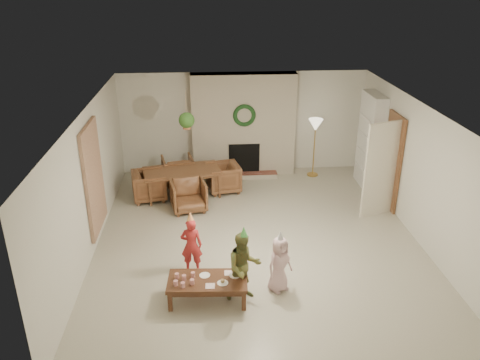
{
  "coord_description": "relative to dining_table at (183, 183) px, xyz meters",
  "views": [
    {
      "loc": [
        -0.91,
        -7.94,
        4.67
      ],
      "look_at": [
        -0.3,
        0.4,
        1.05
      ],
      "focal_mm": 36.08,
      "sensor_mm": 36.0,
      "label": 1
    }
  ],
  "objects": [
    {
      "name": "wall_front",
      "position": [
        1.47,
        -5.54,
        0.95
      ],
      "size": [
        7.0,
        0.0,
        7.0
      ],
      "primitive_type": "plane",
      "rotation": [
        -1.57,
        0.0,
        0.0
      ],
      "color": "silver",
      "rests_on": "floor"
    },
    {
      "name": "books_row_mid",
      "position": [
        4.27,
        0.31,
        0.69
      ],
      "size": [
        0.2,
        0.44,
        0.24
      ],
      "primitive_type": "cube",
      "color": "navy",
      "rests_on": "bookshelf_shelf_b"
    },
    {
      "name": "hanging_plant_pot",
      "position": [
        0.17,
        -0.54,
        1.5
      ],
      "size": [
        0.16,
        0.16,
        0.12
      ],
      "primitive_type": "cylinder",
      "color": "brown",
      "rests_on": "hanging_plant_cord"
    },
    {
      "name": "napkin_right",
      "position": [
        0.84,
        -3.7,
        0.08
      ],
      "size": [
        0.15,
        0.15,
        0.01
      ],
      "primitive_type": "cube",
      "rotation": [
        0.0,
        0.0,
        -0.05
      ],
      "color": "#E5A9B2",
      "rests_on": "coffee_table_top"
    },
    {
      "name": "coffee_table_top",
      "position": [
        0.51,
        -3.85,
        0.05
      ],
      "size": [
        1.24,
        0.67,
        0.06
      ],
      "primitive_type": "cube",
      "rotation": [
        0.0,
        0.0,
        -0.05
      ],
      "color": "#4B2B19",
      "rests_on": "floor"
    },
    {
      "name": "cup_b",
      "position": [
        0.05,
        -3.78,
        0.12
      ],
      "size": [
        0.07,
        0.07,
        0.08
      ],
      "primitive_type": "cylinder",
      "rotation": [
        0.0,
        0.0,
        -0.05
      ],
      "color": "silver",
      "rests_on": "coffee_table_top"
    },
    {
      "name": "child_red",
      "position": [
        0.26,
        -3.03,
        0.19
      ],
      "size": [
        0.37,
        0.26,
        0.99
      ],
      "primitive_type": "imported",
      "rotation": [
        0.0,
        0.0,
        3.07
      ],
      "color": "#B22626",
      "rests_on": "floor"
    },
    {
      "name": "dining_chair_near",
      "position": [
        0.14,
        -0.73,
        0.03
      ],
      "size": [
        0.83,
        0.85,
        0.66
      ],
      "primitive_type": "imported",
      "rotation": [
        0.0,
        0.0,
        0.2
      ],
      "color": "brown",
      "rests_on": "floor"
    },
    {
      "name": "curtain_panel",
      "position": [
        -1.49,
        -1.84,
        0.95
      ],
      "size": [
        0.06,
        1.2,
        2.0
      ],
      "primitive_type": "cube",
      "color": "tan",
      "rests_on": "wall_left"
    },
    {
      "name": "wall_back",
      "position": [
        1.47,
        1.46,
        0.95
      ],
      "size": [
        7.0,
        0.0,
        7.0
      ],
      "primitive_type": "plane",
      "rotation": [
        1.57,
        0.0,
        0.0
      ],
      "color": "silver",
      "rests_on": "floor"
    },
    {
      "name": "dining_chair_right",
      "position": [
        0.91,
        0.18,
        0.03
      ],
      "size": [
        0.85,
        0.83,
        0.66
      ],
      "primitive_type": "imported",
      "rotation": [
        0.0,
        0.0,
        -1.38
      ],
      "color": "brown",
      "rests_on": "floor"
    },
    {
      "name": "fireplace_mass",
      "position": [
        1.47,
        1.26,
        0.95
      ],
      "size": [
        2.5,
        0.4,
        2.5
      ],
      "primitive_type": "cube",
      "color": "#5F2E19",
      "rests_on": "floor"
    },
    {
      "name": "bookshelf_shelf_d",
      "position": [
        4.29,
        0.26,
        1.35
      ],
      "size": [
        0.3,
        0.92,
        0.03
      ],
      "primitive_type": "cube",
      "color": "white",
      "rests_on": "bookshelf_carcass"
    },
    {
      "name": "fireplace_wreath",
      "position": [
        1.47,
        1.03,
        1.25
      ],
      "size": [
        0.54,
        0.1,
        0.54
      ],
      "primitive_type": "torus",
      "rotation": [
        1.57,
        0.0,
        0.0
      ],
      "color": "#153A19",
      "rests_on": "fireplace_mass"
    },
    {
      "name": "plate_b",
      "position": [
        0.74,
        -3.95,
        0.08
      ],
      "size": [
        0.18,
        0.18,
        0.01
      ],
      "primitive_type": "cylinder",
      "rotation": [
        0.0,
        0.0,
        -0.05
      ],
      "color": "white",
      "rests_on": "coffee_table_top"
    },
    {
      "name": "floor_lamp_base",
      "position": [
        3.18,
        0.96,
        -0.28
      ],
      "size": [
        0.27,
        0.27,
        0.03
      ],
      "primitive_type": "cylinder",
      "color": "gold",
      "rests_on": "floor"
    },
    {
      "name": "food_scoop",
      "position": [
        0.74,
        -3.95,
        0.11
      ],
      "size": [
        0.07,
        0.07,
        0.07
      ],
      "primitive_type": "sphere",
      "rotation": [
        0.0,
        0.0,
        -0.05
      ],
      "color": "tan",
      "rests_on": "plate_b"
    },
    {
      "name": "cup_c",
      "position": [
        0.15,
        -4.02,
        0.12
      ],
      "size": [
        0.07,
        0.07,
        0.08
      ],
      "primitive_type": "cylinder",
      "rotation": [
        0.0,
        0.0,
        -0.05
      ],
      "color": "silver",
      "rests_on": "coffee_table_top"
    },
    {
      "name": "dining_chair_left",
      "position": [
        -0.73,
        -0.14,
        0.03
      ],
      "size": [
        0.85,
        0.83,
        0.66
      ],
      "primitive_type": "imported",
      "rotation": [
        0.0,
        0.0,
        1.77
      ],
      "color": "brown",
      "rests_on": "floor"
    },
    {
      "name": "hanging_plant_foliage",
      "position": [
        0.17,
        -0.54,
        1.62
      ],
      "size": [
        0.32,
        0.32,
        0.32
      ],
      "primitive_type": "sphere",
      "color": "#234A18",
      "rests_on": "hanging_plant_pot"
    },
    {
      "name": "coffee_leg_bl",
      "position": [
        -0.03,
        -3.57,
        -0.14
      ],
      "size": [
        0.07,
        0.07,
        0.32
      ],
      "primitive_type": "cube",
      "rotation": [
        0.0,
        0.0,
        -0.05
      ],
      "color": "#4B2B19",
      "rests_on": "floor"
    },
    {
      "name": "cup_e",
      "position": [
        0.28,
        -3.95,
        0.12
      ],
      "size": [
        0.07,
        0.07,
        0.08
      ],
      "primitive_type": "cylinder",
      "rotation": [
        0.0,
        0.0,
        -0.05
      ],
      "color": "silver",
      "rests_on": "coffee_table_top"
    },
    {
      "name": "ceiling",
      "position": [
        1.47,
        -2.04,
        2.2
      ],
      "size": [
        7.0,
        7.0,
        0.0
      ],
      "primitive_type": "plane",
      "rotation": [
        3.14,
        0.0,
        0.0
      ],
      "color": "white",
      "rests_on": "wall_back"
    },
    {
      "name": "fireplace_firebox",
      "position": [
        1.47,
        1.08,
        0.15
      ],
      "size": [
        0.75,
        0.12,
        0.75
      ],
      "primitive_type": "cube",
      "color": "black",
      "rests_on": "floor"
    },
    {
      "name": "bookshelf_carcass",
      "position": [
        4.31,
        0.26,
        0.8
      ],
      "size": [
        0.3,
        1.0,
        2.2
      ],
      "primitive_type": "cube",
      "color": "white",
      "rests_on": "floor"
    },
    {
      "name": "bookshelf_shelf_c",
      "position": [
        4.29,
        0.26,
        0.95
      ],
      "size": [
        0.3,
        0.92,
        0.03
      ],
      "primitive_type": "cube",
      "color": "white",
      "rests_on": "bookshelf_carcass"
    },
    {
      "name": "cup_f",
      "position": [
        0.29,
        -3.76,
        0.12
      ],
      "size": [
        0.07,
        0.07,
        0.08
      ],
      "primitive_type": "cylinder",
      "rotation": [
        0.0,
        0.0,
        -0.05
      ],
      "color": "silver",
      "rests_on": "coffee_table_top"
    },
    {
      "name": "books_row_lower",
      "position": [
        4.27,
        0.11,
        0.29
      ],
      "size": [
        0.2,
        0.4,
        0.24
      ],
      "primitive_type": "cube",
      "color": "#A71E32",
      "rests_on": "bookshelf_shelf_a"
    },
    {
      "name": "napkin_left",
      "position": [
        0.55,
        -4.02,
        0.08
      ],
      "size": [
        0.15,
        0.15,
        0.01
      ],
      "primitive_type": "cube",
      "rotation": [
        0.0,
        0.0,
        -0.05
      ],
      "color": "#E5A9B2",
      "rests_on": "coffee_table_top"
    },
    {
      "name": "party_hat_pink",
      "position": [
        1.64,
        -3.66,
        0.68
      ],
      "size": [
        0.16,
        0.16,
        0.17
      ],
      "primitive_type": "cone",
      "rotation": [
        0.0,
        0.0,
        0.41
      ],
      "color": "silver",
      "rests_on": "child_pink"
    },
    {
      "name": "wall_right",
      "position": [
        4.47,
        -2.04,
        0.95
      ],
      "size": [
        0.0,
        7.0,
        7.0
      ],
      "primitive_type": "plane",
      "rotation": [
        1.57,
        0.0,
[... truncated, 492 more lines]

